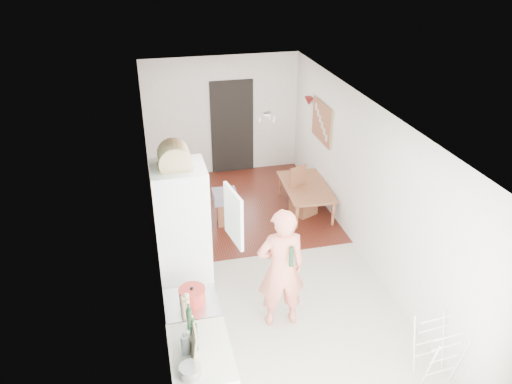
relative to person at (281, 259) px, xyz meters
name	(u,v)px	position (x,y,z in m)	size (l,w,h in m)	color
room_shell	(264,192)	(0.11, 1.34, 0.24)	(3.20, 7.00, 2.50)	silver
floor	(263,263)	(0.11, 1.34, -1.01)	(3.20, 7.00, 0.01)	beige
wood_floor_overlay	(239,207)	(0.11, 3.19, -1.00)	(3.20, 3.30, 0.01)	#5B2415
sage_wall_panel	(159,247)	(-1.48, -0.66, 0.84)	(0.02, 3.00, 1.30)	slate
tile_splashback	(170,338)	(-1.47, -1.21, 0.14)	(0.02, 1.90, 0.50)	black
doorway_recess	(232,127)	(0.31, 4.82, -0.01)	(0.90, 0.04, 2.00)	black
worktop	(201,353)	(-1.19, -1.21, -0.12)	(0.62, 0.92, 0.06)	beige
range_cooker	(194,334)	(-1.19, -0.46, -0.57)	(0.60, 0.60, 0.88)	white
cooker_top	(192,304)	(-1.19, -0.46, -0.11)	(0.60, 0.60, 0.04)	#BDBDBF
fridge_housing	(183,242)	(-1.16, 0.56, 0.06)	(0.66, 0.66, 2.15)	white
fridge_door	(234,216)	(-0.55, 0.26, 0.54)	(0.56, 0.04, 0.70)	white
fridge_interior	(206,207)	(-0.85, 0.56, 0.54)	(0.02, 0.52, 0.66)	white
pinboard	(322,122)	(1.69, 3.24, 0.54)	(0.03, 0.90, 0.70)	tan
pinboard_frame	(321,122)	(1.68, 3.24, 0.54)	(0.01, 0.94, 0.74)	#955F3B
wall_sconce	(309,101)	(1.65, 3.89, 0.74)	(0.18, 0.18, 0.16)	maroon
person	(281,259)	(0.00, 0.00, 0.00)	(0.74, 0.48, 2.02)	#F08168
dining_table	(307,200)	(1.31, 2.80, -0.80)	(1.22, 0.68, 0.43)	#955F3B
dining_chair	(304,192)	(1.21, 2.68, -0.56)	(0.38, 0.38, 0.90)	#955F3B
stool	(227,212)	(-0.22, 2.67, -0.79)	(0.34, 0.34, 0.45)	#955F3B
grey_drape	(225,196)	(-0.25, 2.68, -0.47)	(0.41, 0.41, 0.18)	gray
drying_rack	(437,352)	(1.48, -1.32, -0.63)	(0.39, 0.35, 0.76)	white
bread_bin	(174,158)	(-1.18, 0.56, 1.25)	(0.41, 0.38, 0.21)	#DEBD7F
red_casserole	(192,295)	(-1.17, -0.45, 0.00)	(0.30, 0.30, 0.18)	red
steel_pan	(190,371)	(-1.32, -1.49, -0.04)	(0.21, 0.21, 0.11)	#BDBDBF
held_bottle	(291,257)	(0.07, -0.17, 0.14)	(0.06, 0.06, 0.27)	#1C3E22
bottle_a	(194,337)	(-1.23, -1.17, 0.07)	(0.07, 0.07, 0.31)	#1C3E22
bottle_b	(189,319)	(-1.25, -0.87, 0.04)	(0.06, 0.06, 0.26)	#1C3E22
bottle_c	(185,345)	(-1.33, -1.20, 0.02)	(0.09, 0.09, 0.22)	beige
pepper_mill_front	(184,309)	(-1.29, -0.68, 0.02)	(0.06, 0.06, 0.22)	#DEBD7F
pepper_mill_back	(187,308)	(-1.25, -0.68, 0.03)	(0.07, 0.07, 0.24)	#DEBD7F
chopping_boards	(193,342)	(-1.25, -1.26, 0.09)	(0.04, 0.27, 0.36)	#DEBD7F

